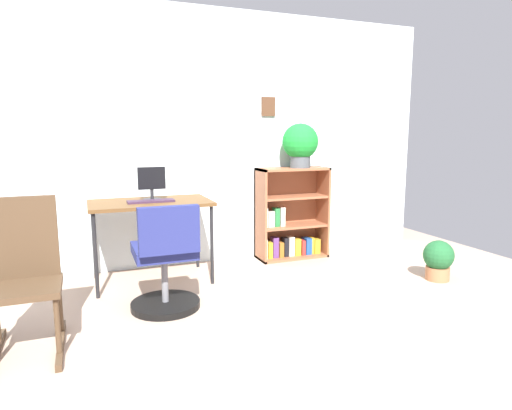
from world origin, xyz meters
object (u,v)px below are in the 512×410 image
(desk, at_px, (150,208))
(potted_plant_floor, at_px, (438,259))
(potted_plant_on_shelf, at_px, (300,143))
(keyboard, at_px, (151,201))
(monitor, at_px, (152,183))
(bookshelf_low, at_px, (290,218))
(rocking_chair, at_px, (24,274))
(office_chair, at_px, (166,265))

(desk, bearing_deg, potted_plant_floor, -20.65)
(potted_plant_on_shelf, bearing_deg, keyboard, -169.54)
(monitor, bearing_deg, bookshelf_low, 9.08)
(monitor, distance_m, potted_plant_on_shelf, 1.59)
(keyboard, bearing_deg, monitor, 75.93)
(monitor, distance_m, bookshelf_low, 1.55)
(potted_plant_on_shelf, relative_size, potted_plant_floor, 1.26)
(monitor, relative_size, bookshelf_low, 0.31)
(rocking_chair, distance_m, potted_plant_floor, 3.32)
(keyboard, xyz_separation_m, potted_plant_on_shelf, (1.57, 0.29, 0.47))
(bookshelf_low, distance_m, potted_plant_on_shelf, 0.80)
(office_chair, height_order, potted_plant_floor, office_chair)
(bookshelf_low, bearing_deg, monitor, -170.92)
(potted_plant_floor, bearing_deg, bookshelf_low, 127.83)
(office_chair, bearing_deg, potted_plant_floor, -4.30)
(potted_plant_on_shelf, bearing_deg, rocking_chair, -154.08)
(desk, xyz_separation_m, rocking_chair, (-0.90, -0.98, -0.20))
(monitor, distance_m, rocking_chair, 1.44)
(bookshelf_low, bearing_deg, potted_plant_floor, -52.17)
(monitor, relative_size, rocking_chair, 0.32)
(monitor, distance_m, keyboard, 0.18)
(potted_plant_on_shelf, distance_m, potted_plant_floor, 1.73)
(keyboard, distance_m, bookshelf_low, 1.56)
(rocking_chair, xyz_separation_m, potted_plant_on_shelf, (2.47, 1.20, 0.74))
(monitor, bearing_deg, potted_plant_on_shelf, 6.64)
(desk, relative_size, potted_plant_on_shelf, 2.27)
(potted_plant_floor, bearing_deg, potted_plant_on_shelf, 126.44)
(rocking_chair, xyz_separation_m, bookshelf_low, (2.39, 1.26, -0.05))
(office_chair, distance_m, potted_plant_floor, 2.42)
(monitor, height_order, keyboard, monitor)
(keyboard, distance_m, rocking_chair, 1.31)
(keyboard, bearing_deg, potted_plant_on_shelf, 10.46)
(office_chair, bearing_deg, rocking_chair, -164.19)
(office_chair, height_order, bookshelf_low, bookshelf_low)
(monitor, height_order, office_chair, monitor)
(keyboard, relative_size, potted_plant_floor, 1.09)
(rocking_chair, bearing_deg, monitor, 47.81)
(bookshelf_low, relative_size, potted_plant_on_shelf, 2.10)
(keyboard, xyz_separation_m, bookshelf_low, (1.49, 0.34, -0.32))
(keyboard, relative_size, rocking_chair, 0.43)
(desk, height_order, potted_plant_on_shelf, potted_plant_on_shelf)
(desk, xyz_separation_m, potted_plant_on_shelf, (1.57, 0.22, 0.54))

